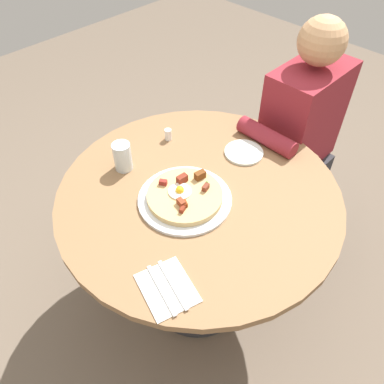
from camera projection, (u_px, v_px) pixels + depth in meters
The scene contains 11 objects.
ground_plane at pixel (197, 292), 1.88m from camera, with size 6.00×6.00×0.00m, color #6B5B4C.
dining_table at pixel (198, 221), 1.49m from camera, with size 1.02×1.02×0.71m.
person_seated at pixel (296, 150), 1.84m from camera, with size 0.51×0.28×1.14m.
pizza_plate at pixel (185, 199), 1.34m from camera, with size 0.33×0.33×0.01m, color white.
breakfast_pizza at pixel (185, 195), 1.33m from camera, with size 0.26×0.26×0.05m.
bread_plate at pixel (244, 152), 1.52m from camera, with size 0.15×0.15×0.01m, color silver.
napkin at pixel (167, 288), 1.10m from camera, with size 0.17×0.14×0.00m, color white.
fork at pixel (161, 290), 1.09m from camera, with size 0.18×0.01×0.01m, color silver.
knife at pixel (173, 285), 1.10m from camera, with size 0.18×0.01×0.01m, color silver.
water_glass at pixel (123, 157), 1.42m from camera, with size 0.07×0.07×0.11m, color silver.
salt_shaker at pixel (168, 134), 1.57m from camera, with size 0.03×0.03×0.05m, color white.
Camera 1 is at (0.70, 0.65, 1.69)m, focal length 35.95 mm.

